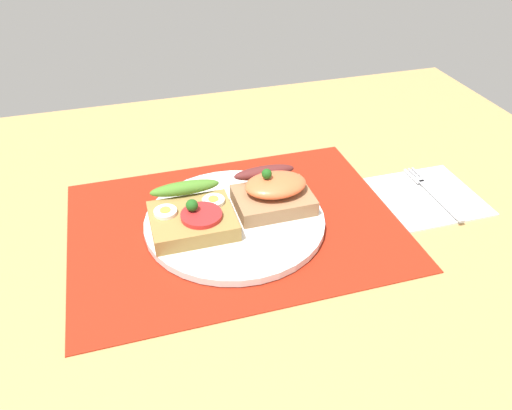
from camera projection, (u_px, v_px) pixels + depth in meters
The scene contains 7 objects.
ground_plane at pixel (235, 234), 69.39cm from camera, with size 120.00×90.00×3.20cm, color tan.
placemat at pixel (235, 225), 68.37cm from camera, with size 43.91×32.53×0.30cm, color maroon.
plate at pixel (235, 221), 67.98cm from camera, with size 24.34×24.34×1.02cm, color white.
sandwich_egg_tomato at pixel (192, 215), 65.59cm from camera, with size 10.80×10.61×4.37cm.
sandwich_salmon at pixel (273, 191), 69.06cm from camera, with size 10.47×9.21×5.84cm.
napkin at pixel (428, 195), 73.80cm from camera, with size 14.07×13.82×0.60cm, color white.
fork at pixel (432, 191), 73.83cm from camera, with size 1.62×14.21×0.32cm.
Camera 1 is at (-12.51, -52.61, 42.16)cm, focal length 35.20 mm.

